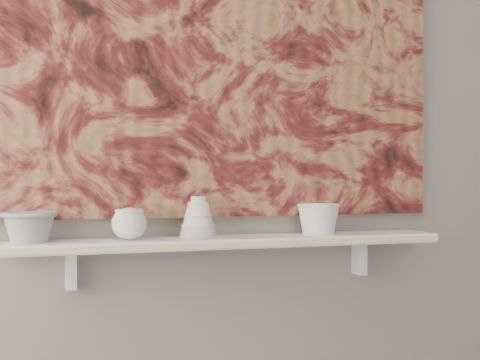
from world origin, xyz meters
name	(u,v)px	position (x,y,z in m)	size (l,w,h in m)	color
wall_back	(223,107)	(0.00, 1.60, 1.35)	(3.60, 3.60, 0.00)	gray
shelf	(232,242)	(0.00, 1.51, 0.92)	(1.40, 0.18, 0.03)	white
shelf_stripe	(241,244)	(0.00, 1.41, 0.92)	(1.40, 0.01, 0.02)	beige
bracket_left	(71,269)	(-0.49, 1.57, 0.84)	(0.03, 0.06, 0.12)	white
bracket_right	(359,257)	(0.49, 1.57, 0.84)	(0.03, 0.06, 0.12)	white
painting	(224,49)	(0.00, 1.59, 1.54)	(1.50, 0.03, 1.10)	maroon
house_motif	(349,145)	(0.45, 1.57, 1.23)	(0.09, 0.00, 0.08)	black
bowl_grey	(29,227)	(-0.61, 1.51, 0.98)	(0.16, 0.16, 0.09)	gray
cup_cream	(129,224)	(-0.32, 1.51, 0.98)	(0.11, 0.11, 0.10)	silver
bell_vessel	(198,217)	(-0.11, 1.51, 1.00)	(0.12, 0.12, 0.13)	beige
bowl_white	(318,219)	(0.30, 1.51, 0.98)	(0.14, 0.14, 0.10)	silver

